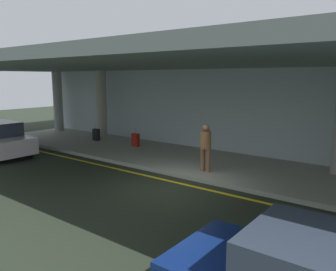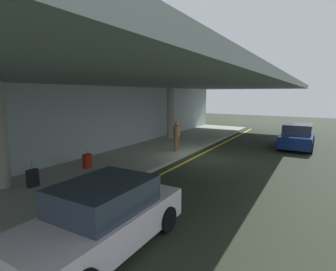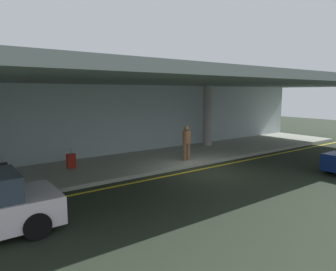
{
  "view_description": "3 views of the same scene",
  "coord_description": "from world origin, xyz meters",
  "views": [
    {
      "loc": [
        6.13,
        -8.11,
        3.4
      ],
      "look_at": [
        -1.11,
        1.36,
        1.36
      ],
      "focal_mm": 36.02,
      "sensor_mm": 36.0,
      "label": 1
    },
    {
      "loc": [
        -12.83,
        -5.12,
        3.4
      ],
      "look_at": [
        -1.5,
        1.4,
        1.31
      ],
      "focal_mm": 28.33,
      "sensor_mm": 36.0,
      "label": 2
    },
    {
      "loc": [
        -9.04,
        -9.24,
        3.4
      ],
      "look_at": [
        -0.34,
        2.59,
        1.32
      ],
      "focal_mm": 32.52,
      "sensor_mm": 36.0,
      "label": 3
    }
  ],
  "objects": [
    {
      "name": "ceiling_overhang",
      "position": [
        0.0,
        2.6,
        3.95
      ],
      "size": [
        28.0,
        13.2,
        0.3
      ],
      "primitive_type": "cube",
      "color": "slate",
      "rests_on": "support_column_far_left"
    },
    {
      "name": "suitcase_upright_primary",
      "position": [
        -4.79,
        3.6,
        0.46
      ],
      "size": [
        0.36,
        0.22,
        0.9
      ],
      "rotation": [
        0.0,
        0.0,
        0.0
      ],
      "color": "#9D1C11",
      "rests_on": "sidewalk"
    },
    {
      "name": "sidewalk",
      "position": [
        0.0,
        3.1,
        0.07
      ],
      "size": [
        26.0,
        4.2,
        0.15
      ],
      "primitive_type": "cube",
      "color": "#9DA093",
      "rests_on": "ground"
    },
    {
      "name": "lane_stripe_yellow",
      "position": [
        0.0,
        0.53,
        0.0
      ],
      "size": [
        26.0,
        0.14,
        0.01
      ],
      "primitive_type": "cube",
      "color": "yellow",
      "rests_on": "ground"
    },
    {
      "name": "support_column_center",
      "position": [
        4.0,
        4.36,
        1.97
      ],
      "size": [
        0.56,
        0.56,
        3.65
      ],
      "primitive_type": "cylinder",
      "color": "#9F9A93",
      "rests_on": "sidewalk"
    },
    {
      "name": "car_navy",
      "position": [
        5.41,
        -3.96,
        0.71
      ],
      "size": [
        4.1,
        1.92,
        1.5
      ],
      "rotation": [
        0.0,
        0.0,
        0.02
      ],
      "color": "navy",
      "rests_on": "ground"
    },
    {
      "name": "ground_plane",
      "position": [
        0.0,
        0.0,
        0.0
      ],
      "size": [
        60.0,
        60.0,
        0.0
      ],
      "primitive_type": "plane",
      "color": "#242C20"
    },
    {
      "name": "terminal_back_wall",
      "position": [
        0.0,
        5.35,
        1.9
      ],
      "size": [
        26.0,
        0.3,
        3.8
      ],
      "primitive_type": "cube",
      "color": "#ADBBBE",
      "rests_on": "ground"
    },
    {
      "name": "car_white",
      "position": [
        -8.84,
        -1.17,
        0.71
      ],
      "size": [
        4.1,
        1.92,
        1.5
      ],
      "rotation": [
        0.0,
        0.0,
        0.04
      ],
      "color": "white",
      "rests_on": "ground"
    },
    {
      "name": "suitcase_upright_secondary",
      "position": [
        -7.46,
        3.45,
        0.46
      ],
      "size": [
        0.36,
        0.22,
        0.9
      ],
      "rotation": [
        0.0,
        0.0,
        0.05
      ],
      "color": "black",
      "rests_on": "sidewalk"
    },
    {
      "name": "traveler_with_luggage",
      "position": [
        0.2,
        1.81,
        1.11
      ],
      "size": [
        0.38,
        0.38,
        1.68
      ],
      "rotation": [
        0.0,
        0.0,
        2.87
      ],
      "color": "brown",
      "rests_on": "sidewalk"
    }
  ]
}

